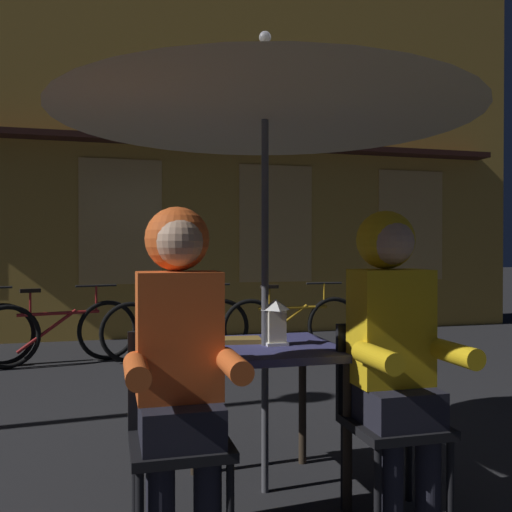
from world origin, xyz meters
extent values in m
plane|color=#232326|center=(0.00, 0.00, 0.00)|extent=(60.00, 60.00, 0.00)
cube|color=navy|center=(0.00, 0.00, 0.72)|extent=(0.72, 0.72, 0.04)
cylinder|color=#2D2319|center=(-0.31, -0.31, 0.35)|extent=(0.04, 0.04, 0.70)
cylinder|color=#2D2319|center=(0.31, -0.31, 0.35)|extent=(0.04, 0.04, 0.70)
cylinder|color=#2D2319|center=(-0.31, 0.31, 0.35)|extent=(0.04, 0.04, 0.70)
cylinder|color=#2D2319|center=(0.31, 0.31, 0.35)|extent=(0.04, 0.04, 0.70)
cylinder|color=#4C4C51|center=(0.00, 0.00, 1.12)|extent=(0.04, 0.04, 2.25)
cone|color=tan|center=(0.00, 0.00, 2.06)|extent=(2.10, 2.10, 0.38)
sphere|color=#4C4C51|center=(0.00, 0.00, 2.28)|extent=(0.06, 0.06, 0.06)
cube|color=white|center=(0.05, 0.00, 0.75)|extent=(0.11, 0.11, 0.02)
cube|color=white|center=(0.05, 0.00, 0.84)|extent=(0.09, 0.09, 0.16)
pyramid|color=white|center=(0.05, 0.00, 0.94)|extent=(0.11, 0.11, 0.06)
cube|color=black|center=(-0.48, -0.44, 0.43)|extent=(0.40, 0.40, 0.04)
cylinder|color=black|center=(-0.31, -0.27, 0.21)|extent=(0.03, 0.03, 0.41)
cylinder|color=black|center=(-0.65, -0.27, 0.21)|extent=(0.03, 0.03, 0.41)
cube|color=black|center=(-0.48, -0.26, 0.66)|extent=(0.40, 0.03, 0.42)
cube|color=black|center=(0.48, -0.44, 0.43)|extent=(0.40, 0.40, 0.04)
cylinder|color=black|center=(0.65, -0.61, 0.21)|extent=(0.03, 0.03, 0.41)
cylinder|color=black|center=(0.31, -0.61, 0.21)|extent=(0.03, 0.03, 0.41)
cylinder|color=black|center=(0.65, -0.27, 0.21)|extent=(0.03, 0.03, 0.41)
cylinder|color=black|center=(0.31, -0.27, 0.21)|extent=(0.03, 0.03, 0.41)
cube|color=black|center=(0.48, -0.26, 0.66)|extent=(0.40, 0.03, 0.42)
cylinder|color=black|center=(-0.39, -0.57, 0.23)|extent=(0.11, 0.11, 0.45)
cube|color=black|center=(-0.48, -0.44, 0.53)|extent=(0.32, 0.36, 0.16)
cube|color=#E05B23|center=(-0.48, -0.40, 0.87)|extent=(0.34, 0.22, 0.52)
cylinder|color=#E05B23|center=(-0.30, -0.62, 0.78)|extent=(0.09, 0.30, 0.09)
cylinder|color=#E05B23|center=(-0.66, -0.62, 0.78)|extent=(0.09, 0.30, 0.09)
sphere|color=tan|center=(-0.48, -0.40, 1.25)|extent=(0.21, 0.21, 0.21)
sphere|color=#E05B23|center=(-0.48, -0.35, 1.26)|extent=(0.27, 0.27, 0.27)
cylinder|color=black|center=(0.57, -0.57, 0.23)|extent=(0.11, 0.11, 0.45)
cylinder|color=black|center=(0.39, -0.57, 0.23)|extent=(0.11, 0.11, 0.45)
cube|color=black|center=(0.48, -0.44, 0.53)|extent=(0.32, 0.36, 0.16)
cube|color=yellow|center=(0.48, -0.40, 0.87)|extent=(0.34, 0.22, 0.52)
cylinder|color=yellow|center=(0.66, -0.62, 0.78)|extent=(0.09, 0.30, 0.09)
cylinder|color=yellow|center=(0.30, -0.62, 0.78)|extent=(0.09, 0.30, 0.09)
sphere|color=tan|center=(0.48, -0.40, 1.25)|extent=(0.21, 0.21, 0.21)
sphere|color=yellow|center=(0.48, -0.35, 1.26)|extent=(0.27, 0.27, 0.27)
cube|color=gold|center=(0.50, 5.40, 3.10)|extent=(10.00, 0.60, 6.20)
cube|color=#E0B260|center=(-0.60, 5.09, 1.60)|extent=(1.10, 0.02, 1.70)
cube|color=#E0B260|center=(1.60, 5.09, 1.60)|extent=(1.10, 0.02, 1.70)
cube|color=#E0B260|center=(3.80, 5.09, 1.60)|extent=(1.10, 0.02, 1.70)
cube|color=#331914|center=(0.50, 4.95, 2.70)|extent=(9.00, 0.36, 0.08)
torus|color=black|center=(-1.84, 3.62, 0.33)|extent=(0.66, 0.15, 0.66)
torus|color=black|center=(-0.77, 3.67, 0.33)|extent=(0.65, 0.20, 0.66)
torus|color=black|center=(-1.77, 3.44, 0.33)|extent=(0.65, 0.20, 0.66)
cylinder|color=maroon|center=(-1.27, 3.55, 0.54)|extent=(0.82, 0.23, 0.04)
cylinder|color=maroon|center=(-1.39, 3.53, 0.36)|extent=(0.60, 0.17, 0.44)
cylinder|color=maroon|center=(-1.55, 3.49, 0.66)|extent=(0.02, 0.02, 0.24)
cube|color=black|center=(-1.55, 3.49, 0.79)|extent=(0.21, 0.12, 0.04)
cylinder|color=maroon|center=(-0.89, 3.64, 0.68)|extent=(0.02, 0.02, 0.28)
cylinder|color=black|center=(-0.89, 3.64, 0.82)|extent=(0.43, 0.12, 0.02)
torus|color=black|center=(0.48, 3.53, 0.33)|extent=(0.66, 0.12, 0.66)
torus|color=black|center=(-0.53, 3.43, 0.33)|extent=(0.66, 0.12, 0.66)
cylinder|color=#ADA89E|center=(-0.03, 3.48, 0.54)|extent=(0.84, 0.12, 0.04)
cylinder|color=#ADA89E|center=(-0.15, 3.47, 0.36)|extent=(0.61, 0.10, 0.44)
cylinder|color=#ADA89E|center=(-0.31, 3.45, 0.66)|extent=(0.02, 0.02, 0.24)
cube|color=black|center=(-0.31, 3.45, 0.79)|extent=(0.21, 0.10, 0.04)
cylinder|color=#ADA89E|center=(0.36, 3.52, 0.68)|extent=(0.02, 0.02, 0.28)
cylinder|color=black|center=(0.36, 3.52, 0.82)|extent=(0.44, 0.07, 0.02)
torus|color=black|center=(1.82, 3.45, 0.33)|extent=(0.66, 0.05, 0.66)
torus|color=black|center=(0.80, 3.45, 0.33)|extent=(0.66, 0.05, 0.66)
cylinder|color=#B78419|center=(1.31, 3.45, 0.54)|extent=(0.84, 0.04, 0.04)
cylinder|color=#B78419|center=(1.19, 3.45, 0.36)|extent=(0.61, 0.04, 0.44)
cylinder|color=#B78419|center=(1.02, 3.45, 0.66)|extent=(0.02, 0.02, 0.24)
cube|color=black|center=(1.02, 3.45, 0.79)|extent=(0.20, 0.08, 0.04)
cylinder|color=#B78419|center=(1.70, 3.45, 0.68)|extent=(0.02, 0.02, 0.28)
cylinder|color=black|center=(1.70, 3.45, 0.82)|extent=(0.44, 0.02, 0.02)
cube|color=olive|center=(-0.10, 0.11, 0.75)|extent=(0.22, 0.16, 0.02)
camera|label=1|loc=(-0.76, -2.68, 1.22)|focal=39.04mm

